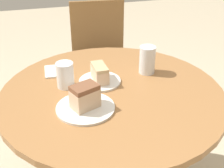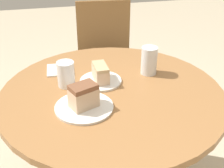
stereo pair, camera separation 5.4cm
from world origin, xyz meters
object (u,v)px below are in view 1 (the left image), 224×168
at_px(chair, 100,61).
at_px(plate_near, 100,81).
at_px(glass_lemonade, 65,76).
at_px(cake_slice_far, 85,97).
at_px(glass_water, 147,61).
at_px(plate_far, 85,108).
at_px(cake_slice_near, 100,73).

relative_size(chair, plate_near, 4.37).
bearing_deg(glass_lemonade, plate_near, -0.24).
xyz_separation_m(cake_slice_far, glass_water, (0.36, 0.24, 0.00)).
distance_m(plate_far, glass_water, 0.44).
xyz_separation_m(cake_slice_near, glass_water, (0.25, 0.04, 0.01)).
xyz_separation_m(plate_far, cake_slice_near, (0.11, 0.21, 0.04)).
bearing_deg(cake_slice_near, chair, 77.38).
height_order(cake_slice_near, cake_slice_far, cake_slice_far).
height_order(plate_near, glass_water, glass_water).
bearing_deg(cake_slice_far, glass_water, 34.27).
bearing_deg(glass_water, cake_slice_far, -145.73).
bearing_deg(plate_near, chair, 77.38).
relative_size(chair, cake_slice_far, 6.73).
height_order(chair, glass_water, chair).
relative_size(plate_far, glass_lemonade, 2.05).
distance_m(cake_slice_far, glass_lemonade, 0.21).
relative_size(chair, cake_slice_near, 7.17).
xyz_separation_m(chair, glass_lemonade, (-0.33, -0.77, 0.32)).
bearing_deg(plate_near, plate_far, -117.62).
bearing_deg(plate_near, glass_lemonade, 179.76).
height_order(cake_slice_near, glass_lemonade, glass_lemonade).
relative_size(plate_near, plate_far, 0.81).
height_order(cake_slice_far, glass_water, glass_water).
bearing_deg(cake_slice_far, plate_near, 62.38).
bearing_deg(glass_water, plate_far, -145.73).
bearing_deg(plate_far, chair, 73.99).
xyz_separation_m(plate_near, cake_slice_near, (0.00, 0.00, 0.04)).
relative_size(cake_slice_far, glass_water, 0.93).
bearing_deg(cake_slice_far, glass_lemonade, 104.57).
bearing_deg(cake_slice_near, plate_far, -117.62).
height_order(plate_near, cake_slice_near, cake_slice_near).
height_order(chair, plate_near, chair).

